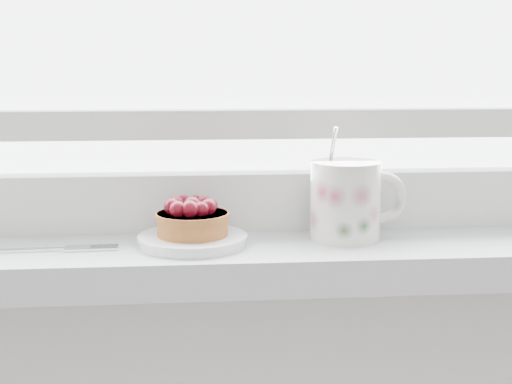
{
  "coord_description": "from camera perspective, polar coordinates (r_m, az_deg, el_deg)",
  "views": [
    {
      "loc": [
        -0.04,
        1.09,
        1.14
      ],
      "look_at": [
        0.04,
        1.88,
        1.0
      ],
      "focal_mm": 50.0,
      "sensor_mm": 36.0,
      "label": 1
    }
  ],
  "objects": [
    {
      "name": "floral_mug",
      "position": [
        0.83,
        7.36,
        -0.55
      ],
      "size": [
        0.12,
        0.09,
        0.13
      ],
      "color": "silver",
      "rests_on": "windowsill"
    },
    {
      "name": "saucer",
      "position": [
        0.81,
        -5.08,
        -3.87
      ],
      "size": [
        0.12,
        0.12,
        0.01
      ],
      "primitive_type": "cylinder",
      "color": "white",
      "rests_on": "windowsill"
    },
    {
      "name": "raspberry_tart",
      "position": [
        0.8,
        -5.13,
        -2.09
      ],
      "size": [
        0.08,
        0.08,
        0.04
      ],
      "color": "brown",
      "rests_on": "saucer"
    },
    {
      "name": "fork",
      "position": [
        0.82,
        -17.39,
        -4.43
      ],
      "size": [
        0.18,
        0.03,
        0.0
      ],
      "color": "silver",
      "rests_on": "windowsill"
    }
  ]
}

